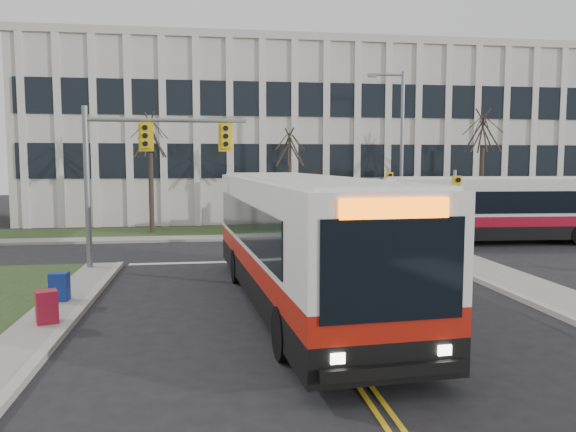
# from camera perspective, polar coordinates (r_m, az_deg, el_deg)

# --- Properties ---
(ground) EXTENTS (120.00, 120.00, 0.00)m
(ground) POSITION_cam_1_polar(r_m,az_deg,el_deg) (15.58, 2.57, -9.82)
(ground) COLOR black
(ground) RESTS_ON ground
(sidewalk_cross) EXTENTS (44.00, 1.60, 0.14)m
(sidewalk_cross) POSITION_cam_1_polar(r_m,az_deg,el_deg) (31.22, 6.40, -1.98)
(sidewalk_cross) COLOR #9E9B93
(sidewalk_cross) RESTS_ON ground
(building_lawn) EXTENTS (44.00, 5.00, 0.12)m
(building_lawn) POSITION_cam_1_polar(r_m,az_deg,el_deg) (33.92, 5.21, -1.39)
(building_lawn) COLOR #29411C
(building_lawn) RESTS_ON ground
(office_building) EXTENTS (40.00, 16.00, 12.00)m
(office_building) POSITION_cam_1_polar(r_m,az_deg,el_deg) (45.48, 1.75, 7.87)
(office_building) COLOR beige
(office_building) RESTS_ON ground
(mast_arm_signal) EXTENTS (6.11, 0.38, 6.20)m
(mast_arm_signal) POSITION_cam_1_polar(r_m,az_deg,el_deg) (22.10, -15.53, 5.67)
(mast_arm_signal) COLOR slate
(mast_arm_signal) RESTS_ON ground
(signal_pole_near) EXTENTS (0.34, 0.39, 3.80)m
(signal_pole_near) POSITION_cam_1_polar(r_m,az_deg,el_deg) (23.92, 16.61, 1.40)
(signal_pole_near) COLOR slate
(signal_pole_near) RESTS_ON ground
(signal_pole_far) EXTENTS (0.34, 0.39, 3.80)m
(signal_pole_far) POSITION_cam_1_polar(r_m,az_deg,el_deg) (31.82, 10.20, 2.50)
(signal_pole_far) COLOR slate
(signal_pole_far) RESTS_ON ground
(streetlight) EXTENTS (2.15, 0.25, 9.20)m
(streetlight) POSITION_cam_1_polar(r_m,az_deg,el_deg) (32.82, 11.22, 7.28)
(streetlight) COLOR slate
(streetlight) RESTS_ON ground
(directory_sign) EXTENTS (1.50, 0.12, 2.00)m
(directory_sign) POSITION_cam_1_polar(r_m,az_deg,el_deg) (32.83, 1.18, 0.35)
(directory_sign) COLOR slate
(directory_sign) RESTS_ON ground
(tree_left) EXTENTS (1.80, 1.80, 7.70)m
(tree_left) POSITION_cam_1_polar(r_m,az_deg,el_deg) (32.94, -13.84, 7.77)
(tree_left) COLOR #42352B
(tree_left) RESTS_ON ground
(tree_mid) EXTENTS (1.80, 1.80, 6.82)m
(tree_mid) POSITION_cam_1_polar(r_m,az_deg,el_deg) (33.32, 0.14, 6.82)
(tree_mid) COLOR #42352B
(tree_mid) RESTS_ON ground
(tree_right) EXTENTS (1.80, 1.80, 8.25)m
(tree_right) POSITION_cam_1_polar(r_m,az_deg,el_deg) (36.87, 19.17, 7.98)
(tree_right) COLOR #42352B
(tree_right) RESTS_ON ground
(bus_main) EXTENTS (3.93, 13.77, 3.63)m
(bus_main) POSITION_cam_1_polar(r_m,az_deg,el_deg) (16.03, 1.07, -2.76)
(bus_main) COLOR silver
(bus_main) RESTS_ON ground
(bus_cross) EXTENTS (12.52, 3.38, 3.30)m
(bus_cross) POSITION_cam_1_polar(r_m,az_deg,el_deg) (30.75, 21.57, 0.51)
(bus_cross) COLOR silver
(bus_cross) RESTS_ON ground
(newspaper_box_blue) EXTENTS (0.52, 0.47, 0.95)m
(newspaper_box_blue) POSITION_cam_1_polar(r_m,az_deg,el_deg) (17.55, -22.19, -6.88)
(newspaper_box_blue) COLOR navy
(newspaper_box_blue) RESTS_ON ground
(newspaper_box_red) EXTENTS (0.63, 0.60, 0.95)m
(newspaper_box_red) POSITION_cam_1_polar(r_m,az_deg,el_deg) (15.30, -23.29, -8.72)
(newspaper_box_red) COLOR maroon
(newspaper_box_red) RESTS_ON ground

